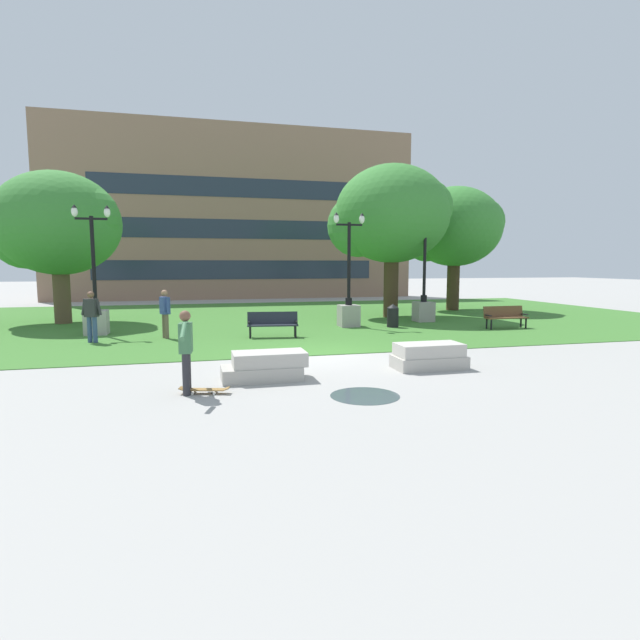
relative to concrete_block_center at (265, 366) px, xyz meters
The scene contains 19 objects.
ground_plane 3.19m from the concrete_block_center, 54.17° to the left, with size 140.00×140.00×0.00m, color #A3A09B.
grass_lawn 12.72m from the concrete_block_center, 81.59° to the left, with size 40.00×20.00×0.02m, color #3D752D.
concrete_block_center is the anchor object (origin of this frame).
concrete_block_left 4.20m from the concrete_block_center, ahead, with size 1.80×0.90×0.64m.
person_skateboarder 2.05m from the concrete_block_center, 152.33° to the right, with size 0.28×1.58×1.71m.
skateboard 1.68m from the concrete_block_center, 145.57° to the right, with size 1.04×0.45×0.14m.
puddle 2.60m from the concrete_block_center, 47.57° to the right, with size 1.40×1.40×0.01m, color #47515B.
park_bench_near_left 12.59m from the concrete_block_center, 31.41° to the left, with size 1.80×0.54×0.90m.
park_bench_near_right 6.56m from the concrete_block_center, 79.60° to the left, with size 1.85×0.77×0.90m.
lamp_post_center 9.95m from the concrete_block_center, 61.43° to the left, with size 1.32×0.80×4.71m.
lamp_post_left 10.13m from the concrete_block_center, 120.11° to the left, with size 1.32×0.80×4.75m.
lamp_post_right 12.95m from the concrete_block_center, 48.19° to the left, with size 1.32×0.80×4.95m.
tree_far_left 15.33m from the concrete_block_center, 119.21° to the left, with size 5.50×5.24×6.59m.
tree_near_right 14.94m from the concrete_block_center, 56.51° to the left, with size 5.83×5.55×7.38m.
tree_far_right 19.76m from the concrete_block_center, 48.74° to the left, with size 5.46×5.20×6.90m.
trash_bin 10.33m from the concrete_block_center, 51.27° to the left, with size 0.49×0.49×0.96m.
person_bystander_near_lawn 7.57m from the concrete_block_center, 109.60° to the left, with size 0.38×0.60×1.71m.
person_bystander_far_lawn 8.30m from the concrete_block_center, 125.87° to the left, with size 0.70×0.39×1.71m.
building_facade_distant 27.82m from the concrete_block_center, 86.19° to the left, with size 27.39×1.03×12.91m.
Camera 1 is at (-3.39, -13.72, 2.63)m, focal length 28.00 mm.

